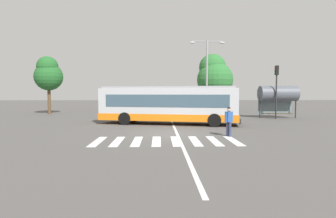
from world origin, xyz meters
TOP-DOWN VIEW (x-y plane):
  - ground_plane at (0.00, 0.00)m, footprint 160.00×160.00m
  - city_transit_bus at (0.11, 5.46)m, footprint 11.49×4.96m
  - pedestrian_crossing_street at (3.40, -0.88)m, footprint 0.51×0.43m
  - parked_car_white at (-2.54, 15.89)m, footprint 2.07×4.60m
  - parked_car_red at (0.14, 15.95)m, footprint 1.90×4.51m
  - parked_car_champagne at (2.97, 15.40)m, footprint 1.97×4.55m
  - parked_car_charcoal at (5.45, 15.54)m, footprint 1.90×4.51m
  - traffic_light_far_corner at (10.76, 9.47)m, footprint 0.33×0.32m
  - bus_stop_shelter at (11.37, 10.40)m, footprint 3.79×1.54m
  - twin_arm_street_lamp at (4.57, 12.91)m, footprint 3.89×0.32m
  - background_tree_left at (-13.93, 16.32)m, footprint 3.31×3.31m
  - background_tree_right at (7.18, 21.68)m, footprint 5.10×5.10m
  - crosswalk_painted_stripes at (-0.27, -2.27)m, footprint 7.58×2.93m
  - lane_center_line at (0.47, 2.00)m, footprint 0.16×24.00m

SIDE VIEW (x-z plane):
  - ground_plane at x=0.00m, z-range 0.00..0.00m
  - lane_center_line at x=0.47m, z-range 0.00..0.01m
  - crosswalk_painted_stripes at x=-0.27m, z-range 0.00..0.01m
  - parked_car_white at x=-2.54m, z-range 0.09..1.44m
  - parked_car_red at x=0.14m, z-range 0.09..1.44m
  - parked_car_champagne at x=2.97m, z-range 0.09..1.44m
  - parked_car_charcoal at x=5.45m, z-range 0.09..1.44m
  - pedestrian_crossing_street at x=3.40m, z-range 0.11..1.83m
  - city_transit_bus at x=0.11m, z-range 0.06..3.12m
  - bus_stop_shelter at x=11.37m, z-range 0.79..4.04m
  - traffic_light_far_corner at x=10.76m, z-range 0.86..6.04m
  - background_tree_left at x=-13.93m, z-range 1.37..8.26m
  - background_tree_right at x=7.18m, z-range 0.88..9.00m
  - twin_arm_street_lamp at x=4.57m, z-range 0.97..9.23m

